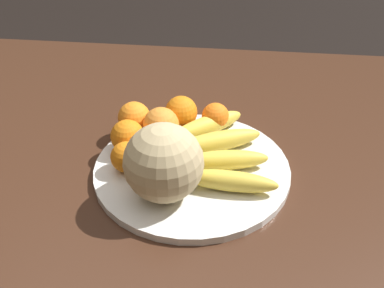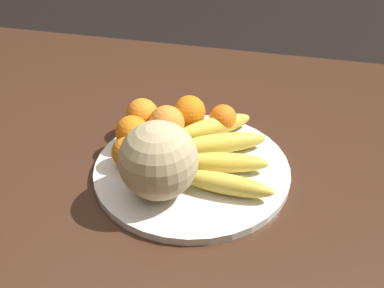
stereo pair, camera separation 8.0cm
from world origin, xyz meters
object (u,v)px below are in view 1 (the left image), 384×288
object	(u,v)px
melon	(161,163)
orange_front_right	(128,135)
orange_back_right	(215,116)
produce_tag	(182,151)
kitchen_table	(176,193)
orange_side_extra	(126,157)
fruit_bowl	(192,169)
orange_top_small	(161,125)
orange_back_left	(134,118)
orange_front_left	(183,112)
orange_mid_center	(156,149)
banana_bunch	(217,149)

from	to	relation	value
melon	orange_front_right	world-z (taller)	melon
orange_back_right	produce_tag	size ratio (longest dim) A/B	0.53
kitchen_table	orange_side_extra	world-z (taller)	orange_side_extra
fruit_bowl	orange_top_small	distance (m)	0.11
kitchen_table	fruit_bowl	world-z (taller)	fruit_bowl
orange_back_left	melon	bearing A→B (deg)	115.84
kitchen_table	orange_front_left	bearing A→B (deg)	-92.51
orange_side_extra	orange_front_right	bearing A→B (deg)	-80.21
orange_front_right	orange_mid_center	size ratio (longest dim) A/B	1.13
orange_mid_center	orange_back_left	distance (m)	0.11
orange_top_small	produce_tag	world-z (taller)	orange_top_small
orange_front_right	orange_top_small	xyz separation A→B (m)	(-0.06, -0.04, 0.00)
orange_back_right	melon	bearing A→B (deg)	70.77
orange_front_left	orange_top_small	bearing A→B (deg)	57.47
orange_front_left	orange_front_right	distance (m)	0.13
orange_front_left	orange_front_right	size ratio (longest dim) A/B	1.04
orange_front_right	orange_back_right	world-z (taller)	orange_front_right
orange_mid_center	orange_front_left	bearing A→B (deg)	-105.14
banana_bunch	orange_mid_center	world-z (taller)	orange_mid_center
produce_tag	orange_back_left	bearing A→B (deg)	-7.95
orange_back_right	orange_top_small	distance (m)	0.12
orange_front_right	orange_back_left	bearing A→B (deg)	-88.78
orange_front_right	produce_tag	distance (m)	0.11
melon	orange_front_left	distance (m)	0.22
produce_tag	orange_mid_center	bearing A→B (deg)	61.11
orange_front_right	melon	bearing A→B (deg)	125.72
kitchen_table	orange_top_small	xyz separation A→B (m)	(0.03, -0.04, 0.14)
orange_front_right	orange_back_left	xyz separation A→B (m)	(0.00, -0.06, 0.00)
fruit_bowl	melon	xyz separation A→B (m)	(0.04, 0.08, 0.07)
banana_bunch	orange_top_small	size ratio (longest dim) A/B	3.60
fruit_bowl	produce_tag	size ratio (longest dim) A/B	3.43
orange_front_right	orange_mid_center	world-z (taller)	orange_front_right
banana_bunch	produce_tag	size ratio (longest dim) A/B	2.44
melon	orange_top_small	world-z (taller)	melon
orange_front_right	orange_back_left	size ratio (longest dim) A/B	0.98
produce_tag	fruit_bowl	bearing A→B (deg)	141.21
melon	fruit_bowl	bearing A→B (deg)	-117.03
orange_side_extra	orange_mid_center	bearing A→B (deg)	-148.13
banana_bunch	orange_mid_center	bearing A→B (deg)	173.48
kitchen_table	melon	distance (m)	0.20
orange_back_right	orange_side_extra	bearing A→B (deg)	46.00
fruit_bowl	orange_side_extra	world-z (taller)	orange_side_extra
kitchen_table	produce_tag	xyz separation A→B (m)	(-0.01, -0.01, 0.10)
orange_back_right	orange_front_right	bearing A→B (deg)	29.93
banana_bunch	orange_front_left	size ratio (longest dim) A/B	3.84
banana_bunch	orange_back_left	size ratio (longest dim) A/B	3.89
orange_front_right	orange_front_left	bearing A→B (deg)	-135.35
fruit_bowl	kitchen_table	bearing A→B (deg)	-43.48
banana_bunch	melon	bearing A→B (deg)	-145.48
orange_back_left	orange_top_small	xyz separation A→B (m)	(-0.06, 0.02, 0.00)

